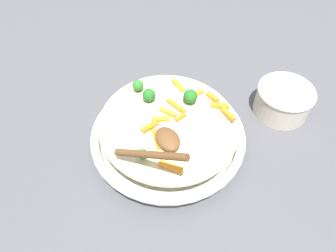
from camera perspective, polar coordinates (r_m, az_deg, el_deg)
ground_plane at (r=0.65m, az=-0.00°, el=-3.19°), size 2.40×2.40×0.00m
serving_bowl at (r=0.63m, az=-0.00°, el=-1.97°), size 0.32×0.32×0.04m
pasta_mound at (r=0.60m, az=-0.00°, el=0.46°), size 0.29×0.27×0.06m
carrot_piece_0 at (r=0.59m, az=11.23°, el=2.19°), size 0.04×0.01×0.01m
carrot_piece_1 at (r=0.51m, az=0.54°, el=-7.53°), size 0.04×0.03×0.01m
carrot_piece_2 at (r=0.61m, az=9.57°, el=3.79°), size 0.03×0.04×0.01m
carrot_piece_3 at (r=0.57m, az=2.33°, el=1.63°), size 0.01×0.03×0.01m
carrot_piece_4 at (r=0.59m, az=1.47°, el=3.77°), size 0.04×0.02×0.01m
carrot_piece_5 at (r=0.57m, az=-1.38°, el=1.25°), size 0.02×0.03×0.01m
carrot_piece_6 at (r=0.62m, az=5.22°, el=5.95°), size 0.01×0.04×0.01m
carrot_piece_7 at (r=0.62m, az=8.21°, el=5.48°), size 0.03×0.02×0.01m
carrot_piece_8 at (r=0.64m, az=1.97°, el=7.53°), size 0.04×0.01×0.01m
carrot_piece_9 at (r=0.58m, az=0.19°, el=2.61°), size 0.03×0.02×0.01m
carrot_piece_10 at (r=0.54m, az=-2.15°, el=-2.41°), size 0.04×0.02×0.01m
carrot_piece_11 at (r=0.56m, az=-3.41°, el=-0.17°), size 0.01×0.03×0.01m
broccoli_floret_0 at (r=0.63m, az=-5.62°, el=7.55°), size 0.02×0.02×0.03m
broccoli_floret_1 at (r=0.52m, az=-4.84°, el=-5.22°), size 0.02×0.02×0.02m
broccoli_floret_2 at (r=0.59m, az=4.19°, el=5.51°), size 0.03×0.03×0.03m
broccoli_floret_3 at (r=0.60m, az=-3.59°, el=5.75°), size 0.03×0.03×0.03m
serving_spoon at (r=0.51m, az=-1.18°, el=-3.35°), size 0.12×0.12×0.08m
companion_bowl at (r=0.73m, az=20.79°, el=4.69°), size 0.13×0.13×0.07m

